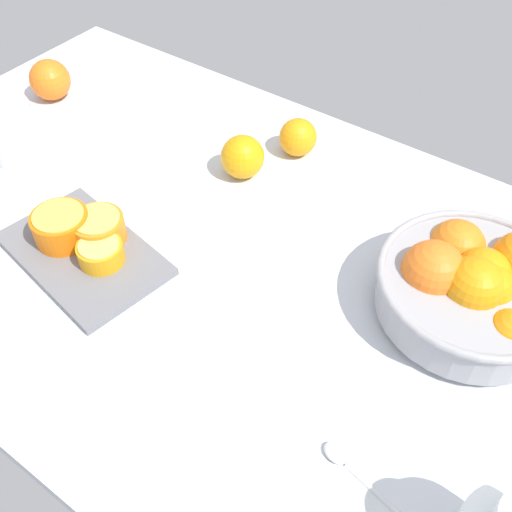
% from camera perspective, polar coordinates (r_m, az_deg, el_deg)
% --- Properties ---
extents(ground_plane, '(1.49, 0.81, 0.03)m').
position_cam_1_polar(ground_plane, '(0.91, -0.82, -1.18)').
color(ground_plane, silver).
extents(fruit_bowl, '(0.26, 0.26, 0.11)m').
position_cam_1_polar(fruit_bowl, '(0.85, 20.03, -2.78)').
color(fruit_bowl, '#99999E').
rests_on(fruit_bowl, ground_plane).
extents(juice_glass, '(0.08, 0.08, 0.11)m').
position_cam_1_polar(juice_glass, '(1.14, -22.28, 10.61)').
color(juice_glass, white).
rests_on(juice_glass, ground_plane).
extents(cutting_board, '(0.28, 0.20, 0.01)m').
position_cam_1_polar(cutting_board, '(0.93, -16.23, 0.19)').
color(cutting_board, slate).
rests_on(cutting_board, ground_plane).
extents(orange_half_0, '(0.08, 0.08, 0.04)m').
position_cam_1_polar(orange_half_0, '(0.93, -14.88, 2.59)').
color(orange_half_0, orange).
rests_on(orange_half_0, cutting_board).
extents(orange_half_1, '(0.07, 0.07, 0.03)m').
position_cam_1_polar(orange_half_1, '(0.90, -14.70, 0.34)').
color(orange_half_1, orange).
rests_on(orange_half_1, cutting_board).
extents(orange_half_2, '(0.09, 0.09, 0.05)m').
position_cam_1_polar(orange_half_2, '(0.94, -18.18, 2.72)').
color(orange_half_2, orange).
rests_on(orange_half_2, cutting_board).
extents(loose_orange_0, '(0.07, 0.07, 0.07)m').
position_cam_1_polar(loose_orange_0, '(1.08, 4.05, 11.31)').
color(loose_orange_0, orange).
rests_on(loose_orange_0, ground_plane).
extents(loose_orange_1, '(0.08, 0.08, 0.08)m').
position_cam_1_polar(loose_orange_1, '(1.02, -1.30, 9.50)').
color(loose_orange_1, orange).
rests_on(loose_orange_1, ground_plane).
extents(loose_orange_2, '(0.08, 0.08, 0.08)m').
position_cam_1_polar(loose_orange_2, '(1.29, -19.18, 15.69)').
color(loose_orange_2, orange).
rests_on(loose_orange_2, ground_plane).
extents(spoon, '(0.16, 0.05, 0.01)m').
position_cam_1_polar(spoon, '(0.72, 10.09, -20.18)').
color(spoon, silver).
rests_on(spoon, ground_plane).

